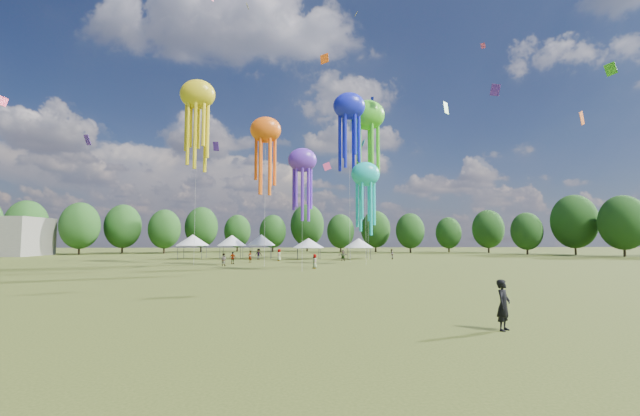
{
  "coord_description": "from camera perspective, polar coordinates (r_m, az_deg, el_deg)",
  "views": [
    {
      "loc": [
        0.5,
        -17.55,
        3.54
      ],
      "look_at": [
        2.75,
        15.0,
        6.0
      ],
      "focal_mm": 22.99,
      "sensor_mm": 36.0,
      "label": 1
    }
  ],
  "objects": [
    {
      "name": "observer_main",
      "position": [
        17.8,
        24.18,
        -12.22
      ],
      "size": [
        0.84,
        0.83,
        1.96
      ],
      "primitive_type": "imported",
      "rotation": [
        0.0,
        0.0,
        0.76
      ],
      "color": "black",
      "rests_on": "ground"
    },
    {
      "name": "spectators_far",
      "position": [
        64.8,
        -2.54,
        -6.65
      ],
      "size": [
        26.59,
        22.45,
        1.88
      ],
      "color": "gray",
      "rests_on": "ground"
    },
    {
      "name": "small_kites",
      "position": [
        65.32,
        -4.47,
        21.44
      ],
      "size": [
        75.99,
        62.98,
        45.17
      ],
      "color": "#FE5F0F",
      "rests_on": "ground"
    },
    {
      "name": "show_kites",
      "position": [
        62.7,
        0.37,
        10.16
      ],
      "size": [
        31.37,
        25.86,
        27.08
      ],
      "color": "#FE5F0F",
      "rests_on": "ground"
    },
    {
      "name": "festival_tents",
      "position": [
        73.44,
        -7.91,
        -4.6
      ],
      "size": [
        34.75,
        8.71,
        4.32
      ],
      "color": "#47474C",
      "rests_on": "ground"
    },
    {
      "name": "spectator_near",
      "position": [
        54.87,
        -13.29,
        -7.03
      ],
      "size": [
        0.98,
        0.89,
        1.65
      ],
      "primitive_type": "imported",
      "rotation": [
        0.0,
        0.0,
        2.74
      ],
      "color": "gray",
      "rests_on": "ground"
    },
    {
      "name": "ground",
      "position": [
        17.91,
        -5.69,
        -15.7
      ],
      "size": [
        300.0,
        300.0,
        0.0
      ],
      "primitive_type": "plane",
      "color": "#384416",
      "rests_on": "ground"
    },
    {
      "name": "treeline",
      "position": [
        80.23,
        -7.07,
        -2.13
      ],
      "size": [
        201.57,
        95.24,
        13.43
      ],
      "color": "#38281C",
      "rests_on": "ground"
    }
  ]
}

